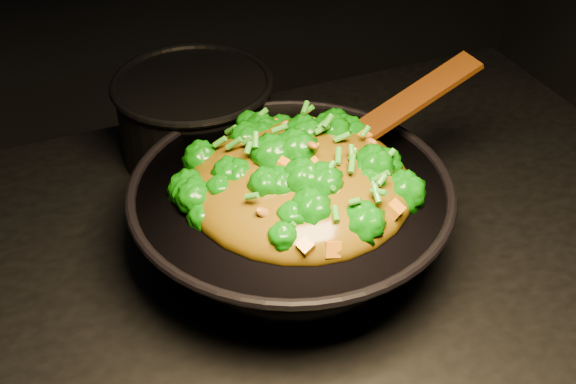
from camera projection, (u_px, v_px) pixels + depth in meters
name	position (u px, v px, depth m)	size (l,w,h in m)	color
wok	(291.00, 221.00, 0.95)	(0.40, 0.40, 0.11)	black
stir_fry	(300.00, 157.00, 0.88)	(0.28, 0.28, 0.10)	#0C5806
spatula	(388.00, 116.00, 0.96)	(0.28, 0.04, 0.01)	#3B1505
back_pot	(195.00, 117.00, 1.13)	(0.24, 0.24, 0.14)	black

